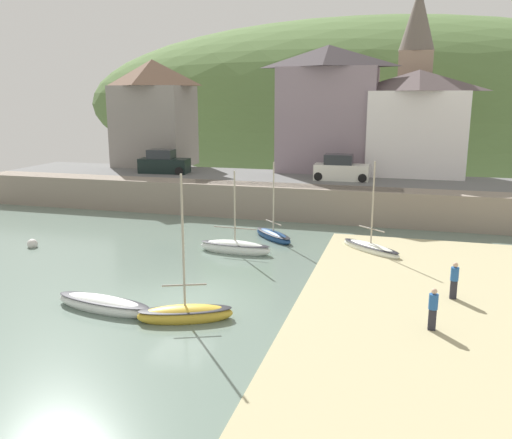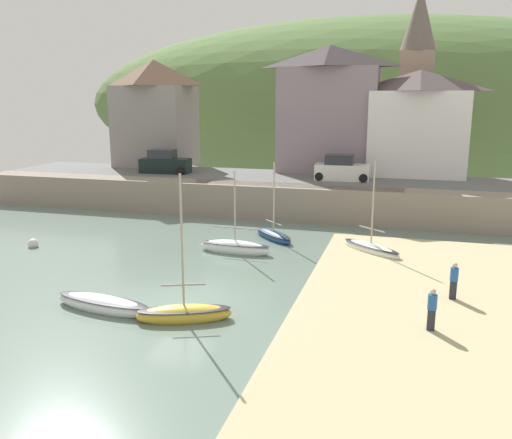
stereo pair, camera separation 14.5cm
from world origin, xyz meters
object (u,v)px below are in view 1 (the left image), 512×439
at_px(sailboat_blue_trim, 185,313).
at_px(mooring_buoy, 32,244).
at_px(sailboat_white_hull, 371,248).
at_px(fishing_boat_green, 273,235).
at_px(rowboat_small_beached, 235,247).
at_px(parked_car_by_wall, 341,169).
at_px(waterfront_building_left, 154,112).
at_px(sailboat_nearest_shore, 103,304).
at_px(waterfront_building_right, 417,122).
at_px(person_near_water, 454,279).
at_px(church_with_spire, 415,77).
at_px(waterfront_building_centre, 327,109).
at_px(parked_car_near_slipway, 164,163).
at_px(person_on_slipway, 433,307).

xyz_separation_m(sailboat_blue_trim, mooring_buoy, (-12.80, 7.41, -0.11)).
relative_size(sailboat_white_hull, fishing_boat_green, 1.08).
height_order(rowboat_small_beached, parked_car_by_wall, rowboat_small_beached).
height_order(waterfront_building_left, fishing_boat_green, waterfront_building_left).
height_order(sailboat_nearest_shore, sailboat_blue_trim, sailboat_blue_trim).
bearing_deg(sailboat_white_hull, waterfront_building_right, 120.41).
bearing_deg(person_near_water, church_with_spire, 94.43).
xyz_separation_m(waterfront_building_left, sailboat_blue_trim, (14.45, -27.26, -6.95)).
relative_size(waterfront_building_right, sailboat_nearest_shore, 1.78).
height_order(sailboat_white_hull, sailboat_nearest_shore, sailboat_white_hull).
bearing_deg(parked_car_by_wall, sailboat_blue_trim, -99.34).
relative_size(waterfront_building_right, parked_car_by_wall, 2.01).
bearing_deg(church_with_spire, person_near_water, -85.57).
bearing_deg(waterfront_building_left, fishing_boat_green, -43.94).
bearing_deg(waterfront_building_right, waterfront_building_centre, -180.00).
distance_m(sailboat_white_hull, parked_car_by_wall, 11.94).
distance_m(sailboat_blue_trim, rowboat_small_beached, 9.58).
xyz_separation_m(rowboat_small_beached, parked_car_near_slipway, (-10.50, 13.23, 2.90)).
height_order(church_with_spire, sailboat_white_hull, church_with_spire).
bearing_deg(person_on_slipway, waterfront_building_right, 91.47).
height_order(waterfront_building_centre, sailboat_nearest_shore, waterfront_building_centre).
bearing_deg(sailboat_white_hull, waterfront_building_centre, 146.18).
bearing_deg(rowboat_small_beached, waterfront_building_left, 129.93).
distance_m(sailboat_white_hull, sailboat_nearest_shore, 15.30).
bearing_deg(sailboat_blue_trim, waterfront_building_left, 95.79).
xyz_separation_m(fishing_boat_green, person_on_slipway, (8.93, -11.53, 0.74)).
bearing_deg(church_with_spire, sailboat_white_hull, -95.52).
distance_m(parked_car_by_wall, person_on_slipway, 22.24).
bearing_deg(church_with_spire, sailboat_nearest_shore, -110.87).
height_order(church_with_spire, mooring_buoy, church_with_spire).
relative_size(waterfront_building_left, person_on_slipway, 5.86).
bearing_deg(rowboat_small_beached, person_on_slipway, -35.26).
bearing_deg(fishing_boat_green, waterfront_building_centre, 130.10).
relative_size(waterfront_building_left, sailboat_blue_trim, 1.59).
relative_size(sailboat_blue_trim, mooring_buoy, 9.87).
height_order(waterfront_building_left, waterfront_building_right, waterfront_building_left).
bearing_deg(church_with_spire, parked_car_by_wall, -120.59).
distance_m(parked_car_near_slipway, person_on_slipway, 29.84).
xyz_separation_m(waterfront_building_centre, parked_car_near_slipway, (-12.92, -4.50, -4.45)).
height_order(waterfront_building_centre, sailboat_white_hull, waterfront_building_centre).
distance_m(fishing_boat_green, person_near_water, 12.74).
bearing_deg(person_on_slipway, waterfront_building_left, 132.62).
height_order(waterfront_building_right, rowboat_small_beached, waterfront_building_right).
relative_size(waterfront_building_centre, person_on_slipway, 6.39).
bearing_deg(rowboat_small_beached, sailboat_nearest_shore, -102.75).
relative_size(church_with_spire, fishing_boat_green, 3.10).
relative_size(waterfront_building_centre, parked_car_by_wall, 2.50).
bearing_deg(mooring_buoy, church_with_spire, 48.56).
height_order(sailboat_nearest_shore, parked_car_near_slipway, parked_car_near_slipway).
bearing_deg(parked_car_near_slipway, sailboat_nearest_shore, -75.78).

